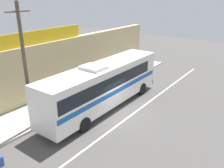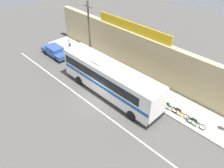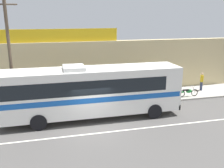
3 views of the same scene
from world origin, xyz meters
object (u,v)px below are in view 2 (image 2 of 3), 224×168
Objects in this scene: intercity_bus at (109,78)px; motorcycle_red at (180,112)px; pedestrian_far_right at (69,42)px; parked_car at (55,51)px; motorcycle_blue at (196,122)px; utility_pole at (90,36)px; motorcycle_purple at (158,100)px; motorcycle_black at (168,106)px; pedestrian_by_curb at (117,67)px.

motorcycle_red is at bearing 18.26° from intercity_bus.
parked_car is at bearing -85.24° from pedestrian_far_right.
utility_pole is at bearing -179.14° from motorcycle_blue.
motorcycle_purple and motorcycle_black have the same top height.
motorcycle_black is 2.97m from motorcycle_blue.
intercity_bus is 6.45× the size of motorcycle_purple.
intercity_bus reaches higher than parked_car.
intercity_bus is 3.93m from pedestrian_by_curb.
utility_pole is 4.15× the size of motorcycle_black.
parked_car is 2.40× the size of motorcycle_blue.
pedestrian_far_right is 1.01× the size of pedestrian_by_curb.
intercity_bus is 11.78m from pedestrian_far_right.
motorcycle_blue is at bearing -5.06° from pedestrian_by_curb.
utility_pole is 10.68m from motorcycle_purple.
motorcycle_black is at bearing -2.37° from pedestrian_far_right.
motorcycle_red is 18.53m from pedestrian_far_right.
intercity_bus is 1.50× the size of utility_pole.
pedestrian_by_curb is at bearing 122.81° from intercity_bus.
pedestrian_far_right is (-18.51, 0.68, 0.53)m from motorcycle_red.
intercity_bus is 7.57× the size of pedestrian_by_curb.
motorcycle_red is at bearing 5.88° from parked_car.
pedestrian_by_curb reaches higher than parked_car.
pedestrian_by_curb is (-9.23, 0.83, 0.51)m from motorcycle_red.
utility_pole reaches higher than motorcycle_red.
motorcycle_black is (11.17, 0.32, -3.80)m from utility_pole.
motorcycle_red is (7.17, 2.37, -1.50)m from intercity_bus.
parked_car is 18.40m from motorcycle_red.
parked_car reaches higher than motorcycle_black.
parked_car is at bearing -175.00° from motorcycle_blue.
motorcycle_purple is at bearing -7.91° from pedestrian_by_curb.
utility_pole reaches higher than intercity_bus.
utility_pole is 4.77m from pedestrian_by_curb.
motorcycle_black is (1.19, 0.08, 0.00)m from motorcycle_purple.
pedestrian_by_curb is (3.25, 1.18, -3.29)m from utility_pole.
motorcycle_purple and motorcycle_blue have the same top height.
motorcycle_purple is 0.98× the size of motorcycle_red.
parked_car is 7.02m from utility_pole.
motorcycle_black is 17.23m from pedestrian_far_right.
pedestrian_far_right reaches higher than motorcycle_purple.
motorcycle_black is 1.05× the size of motorcycle_blue.
intercity_bus is at bearing -165.83° from motorcycle_blue.
intercity_bus reaches higher than motorcycle_red.
pedestrian_far_right is (-11.34, 3.05, -0.98)m from intercity_bus.
motorcycle_blue is at bearing -0.39° from motorcycle_purple.
motorcycle_black and motorcycle_blue have the same top height.
parked_car is 20.03m from motorcycle_blue.
motorcycle_purple is (4.67, 2.26, -1.50)m from intercity_bus.
pedestrian_by_curb is (-10.89, 0.96, 0.51)m from motorcycle_blue.
motorcycle_purple is 1.16× the size of pedestrian_far_right.
motorcycle_purple is 1.02× the size of motorcycle_blue.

